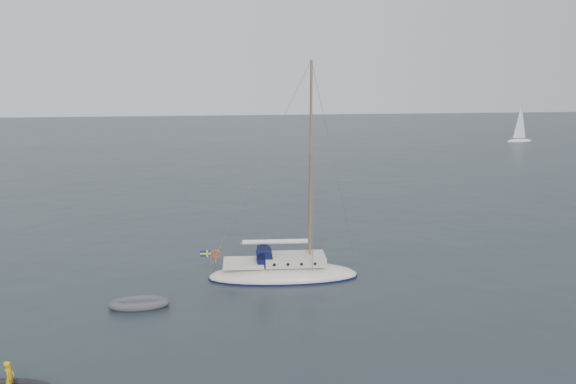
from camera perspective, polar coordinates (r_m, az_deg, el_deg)
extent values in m
plane|color=black|center=(28.36, -1.29, -9.91)|extent=(300.00, 300.00, 0.00)
ellipsoid|color=white|center=(29.92, -0.46, -8.50)|extent=(7.85, 2.44, 1.31)
cube|color=beige|center=(29.73, 0.70, -6.80)|extent=(3.14, 1.66, 0.48)
cube|color=white|center=(29.43, -4.52, -7.31)|extent=(2.09, 1.66, 0.22)
cylinder|color=#0C1033|center=(29.42, -2.41, -6.52)|extent=(0.84, 1.44, 0.84)
cube|color=#0C1033|center=(29.35, -2.75, -6.21)|extent=(0.39, 1.44, 0.35)
cylinder|color=brown|center=(28.74, 2.27, 2.79)|extent=(0.13, 0.13, 10.46)
cylinder|color=brown|center=(28.67, 2.28, 3.82)|extent=(0.04, 1.92, 0.04)
cylinder|color=brown|center=(29.29, -1.31, -5.17)|extent=(3.66, 0.09, 0.09)
cylinder|color=silver|center=(29.28, -1.31, -5.09)|extent=(3.41, 0.24, 0.24)
cylinder|color=gray|center=(29.23, -7.28, -6.73)|extent=(0.03, 1.92, 0.03)
torus|color=#DB3B00|center=(29.73, -7.41, -6.42)|extent=(0.47, 0.09, 0.47)
cylinder|color=brown|center=(29.25, -7.87, -6.91)|extent=(0.03, 0.03, 0.78)
cube|color=navy|center=(29.16, -8.40, -6.44)|extent=(0.52, 0.02, 0.33)
cube|color=#FFE800|center=(29.16, -8.40, -6.44)|extent=(0.54, 0.03, 0.08)
cube|color=#FFE800|center=(29.16, -8.21, -6.43)|extent=(0.08, 0.03, 0.35)
cylinder|color=black|center=(30.35, -1.70, -6.43)|extent=(0.16, 0.05, 0.16)
cylinder|color=black|center=(28.77, -1.23, -7.42)|extent=(0.16, 0.05, 0.16)
cylinder|color=black|center=(30.45, -0.39, -6.37)|extent=(0.16, 0.05, 0.16)
cylinder|color=black|center=(28.87, 0.15, -7.35)|extent=(0.16, 0.05, 0.16)
cylinder|color=black|center=(30.56, 0.90, -6.30)|extent=(0.16, 0.05, 0.16)
cylinder|color=black|center=(29.00, 1.52, -7.28)|extent=(0.16, 0.05, 0.16)
cylinder|color=black|center=(30.69, 2.19, -6.23)|extent=(0.16, 0.05, 0.16)
cylinder|color=black|center=(29.13, 2.88, -7.20)|extent=(0.16, 0.05, 0.16)
cube|color=#4C4C52|center=(27.18, -14.88, -10.99)|extent=(1.69, 0.70, 0.10)
imported|color=gold|center=(21.19, -26.39, -16.52)|extent=(0.36, 0.48, 1.18)
ellipsoid|color=silver|center=(105.96, 22.42, 4.79)|extent=(5.30, 1.77, 0.88)
cylinder|color=gray|center=(105.68, 22.56, 6.67)|extent=(0.09, 0.09, 6.19)
cone|color=silver|center=(105.66, 22.54, 6.67)|extent=(2.83, 2.83, 5.75)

